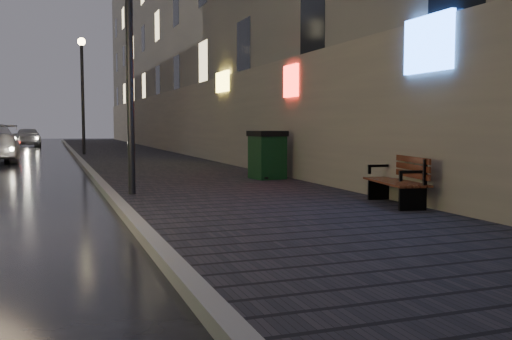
{
  "coord_description": "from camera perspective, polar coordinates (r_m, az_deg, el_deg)",
  "views": [
    {
      "loc": [
        0.35,
        -5.24,
        1.51
      ],
      "look_at": [
        3.16,
        2.5,
        0.85
      ],
      "focal_mm": 40.0,
      "sensor_mm": 36.0,
      "label": 1
    }
  ],
  "objects": [
    {
      "name": "ground",
      "position": [
        5.47,
        -23.31,
        -11.82
      ],
      "size": [
        120.0,
        120.0,
        0.0
      ],
      "primitive_type": "plane",
      "color": "black",
      "rests_on": "ground"
    },
    {
      "name": "sidewalk",
      "position": [
        26.52,
        -12.26,
        1.36
      ],
      "size": [
        4.6,
        58.0,
        0.15
      ],
      "primitive_type": "cube",
      "color": "black",
      "rests_on": "ground"
    },
    {
      "name": "curb",
      "position": [
        26.31,
        -17.45,
        1.23
      ],
      "size": [
        0.2,
        58.0,
        0.15
      ],
      "primitive_type": "cube",
      "color": "slate",
      "rests_on": "ground"
    },
    {
      "name": "building_near",
      "position": [
        31.39,
        -7.52,
        13.68
      ],
      "size": [
        1.8,
        50.0,
        13.0
      ],
      "primitive_type": "cube",
      "color": "#605B54",
      "rests_on": "ground"
    },
    {
      "name": "lamp_near",
      "position": [
        11.52,
        -12.58,
        14.36
      ],
      "size": [
        0.36,
        0.36,
        5.28
      ],
      "color": "black",
      "rests_on": "sidewalk"
    },
    {
      "name": "lamp_far",
      "position": [
        27.36,
        -16.97,
        8.52
      ],
      "size": [
        0.36,
        0.36,
        5.28
      ],
      "color": "black",
      "rests_on": "sidewalk"
    },
    {
      "name": "bench",
      "position": [
        9.96,
        14.12,
        -1.0
      ],
      "size": [
        0.85,
        1.7,
        0.83
      ],
      "rotation": [
        0.0,
        0.0,
        -0.18
      ],
      "color": "black",
      "rests_on": "sidewalk"
    },
    {
      "name": "trash_bin",
      "position": [
        14.3,
        1.14,
        1.56
      ],
      "size": [
        0.88,
        0.88,
        1.2
      ],
      "rotation": [
        0.0,
        0.0,
        0.13
      ],
      "color": "black",
      "rests_on": "sidewalk"
    },
    {
      "name": "car_far",
      "position": [
        41.91,
        -21.9,
        3.08
      ],
      "size": [
        1.98,
        4.06,
        1.33
      ],
      "primitive_type": "imported",
      "rotation": [
        0.0,
        0.0,
        3.25
      ],
      "color": "#9C9CA4",
      "rests_on": "ground"
    }
  ]
}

